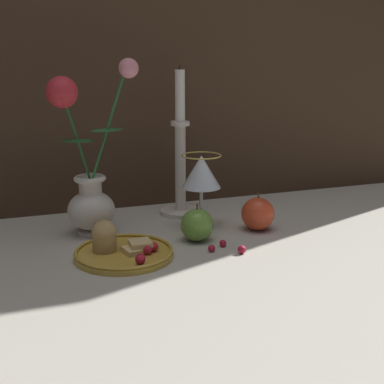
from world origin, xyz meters
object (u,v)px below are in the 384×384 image
(vase, at_px, (88,179))
(plate_with_pastries, at_px, (121,249))
(wine_glass, at_px, (201,174))
(apple_near_glass, at_px, (197,225))
(candlestick, at_px, (180,166))
(apple_beside_vase, at_px, (258,214))

(vase, relative_size, plate_with_pastries, 1.95)
(wine_glass, bearing_deg, apple_near_glass, -115.91)
(vase, distance_m, apple_near_glass, 0.25)
(candlestick, xyz_separation_m, apple_near_glass, (-0.03, -0.19, -0.08))
(plate_with_pastries, distance_m, wine_glass, 0.26)
(candlestick, relative_size, apple_beside_vase, 4.14)
(wine_glass, relative_size, candlestick, 0.47)
(plate_with_pastries, height_order, apple_near_glass, apple_near_glass)
(candlestick, distance_m, apple_near_glass, 0.21)
(plate_with_pastries, distance_m, apple_beside_vase, 0.32)
(plate_with_pastries, bearing_deg, apple_near_glass, 12.41)
(apple_beside_vase, xyz_separation_m, apple_near_glass, (-0.15, -0.02, -0.00))
(plate_with_pastries, height_order, apple_beside_vase, apple_beside_vase)
(wine_glass, bearing_deg, apple_beside_vase, -27.72)
(plate_with_pastries, xyz_separation_m, apple_beside_vase, (0.32, 0.06, 0.02))
(apple_near_glass, bearing_deg, wine_glass, 64.09)
(vase, relative_size, apple_near_glass, 4.62)
(plate_with_pastries, xyz_separation_m, candlestick, (0.20, 0.23, 0.10))
(vase, distance_m, apple_beside_vase, 0.37)
(candlestick, bearing_deg, plate_with_pastries, -130.50)
(plate_with_pastries, bearing_deg, wine_glass, 29.47)
(apple_near_glass, bearing_deg, apple_beside_vase, 8.42)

